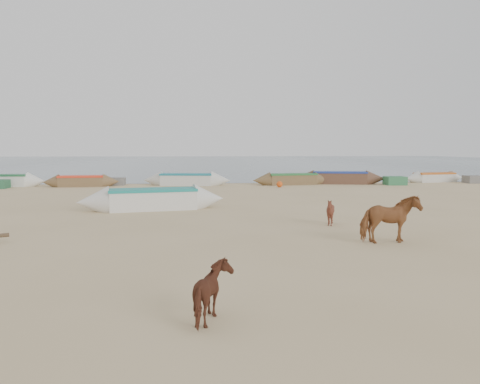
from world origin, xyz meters
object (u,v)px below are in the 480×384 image
(cow_adult, at_px, (390,219))
(calf_right, at_px, (215,293))
(calf_front, at_px, (330,212))
(near_canoe, at_px, (153,199))

(cow_adult, xyz_separation_m, calf_right, (-5.36, -5.83, -0.24))
(calf_front, height_order, calf_right, calf_front)
(calf_right, xyz_separation_m, near_canoe, (-2.37, 14.11, 0.00))
(cow_adult, bearing_deg, near_canoe, 37.48)
(cow_adult, xyz_separation_m, calf_front, (-0.85, 3.29, -0.23))
(cow_adult, distance_m, calf_front, 3.41)
(near_canoe, bearing_deg, calf_right, -91.93)
(calf_front, xyz_separation_m, near_canoe, (-6.88, 4.98, -0.01))
(calf_right, distance_m, near_canoe, 14.31)
(calf_right, relative_size, near_canoe, 0.14)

